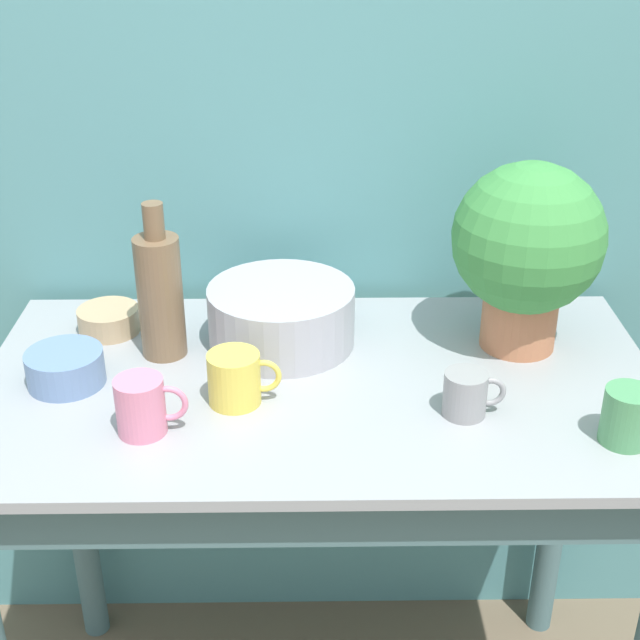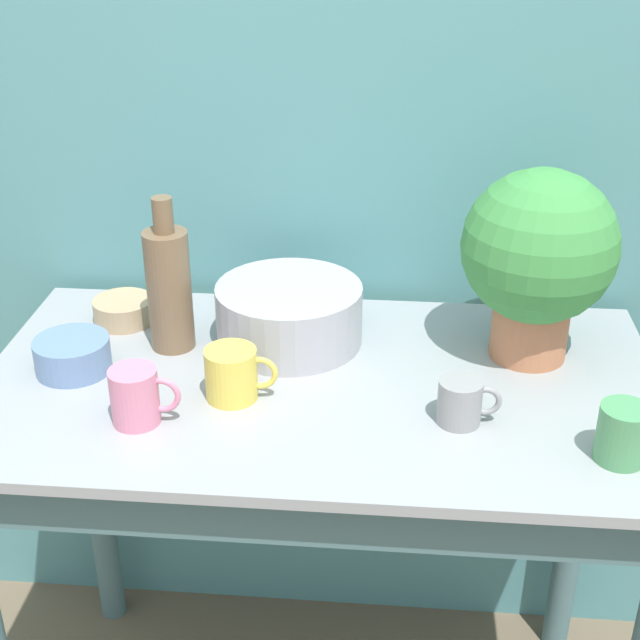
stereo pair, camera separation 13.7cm
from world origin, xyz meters
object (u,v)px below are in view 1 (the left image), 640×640
bottle_tall (160,293)px  mug_pink (142,406)px  bowl_wash_large (281,316)px  bowl_small_blue (65,368)px  mug_yellow (236,378)px  potted_plant (527,245)px  bowl_small_tan (109,320)px  mug_grey (467,394)px  mug_green (629,416)px

bottle_tall → mug_pink: bottle_tall is taller
bowl_wash_large → bowl_small_blue: (-0.37, -0.14, -0.03)m
mug_yellow → bottle_tall: bearing=130.3°
bottle_tall → bowl_small_blue: bottle_tall is taller
potted_plant → bowl_small_tan: 0.81m
mug_grey → mug_green: 0.25m
mug_green → potted_plant: bearing=108.3°
potted_plant → bowl_wash_large: (-0.45, 0.02, -0.15)m
mug_green → mug_yellow: 0.63m
bowl_wash_large → mug_pink: 0.36m
bottle_tall → mug_yellow: bottle_tall is taller
bottle_tall → mug_pink: (0.00, -0.26, -0.07)m
potted_plant → bowl_wash_large: bearing=178.0°
bottle_tall → mug_green: size_ratio=2.59×
potted_plant → bowl_small_blue: 0.85m
bowl_small_blue → mug_green: bearing=-11.6°
mug_yellow → bowl_small_blue: bearing=167.9°
bowl_small_tan → mug_grey: bearing=-25.0°
bottle_tall → bowl_small_tan: bearing=143.7°
bowl_wash_large → mug_yellow: bowl_wash_large is taller
bowl_wash_large → mug_yellow: (-0.07, -0.21, -0.01)m
mug_yellow → bowl_small_tan: (-0.27, 0.26, -0.02)m
bowl_small_tan → bowl_wash_large: bearing=-8.7°
bowl_wash_large → mug_grey: 0.40m
mug_green → mug_pink: 0.76m
mug_pink → mug_green: bearing=-2.7°
bowl_wash_large → bowl_small_tan: bearing=171.3°
mug_green → bowl_wash_large: bearing=148.9°
bottle_tall → bowl_small_tan: size_ratio=2.48×
bottle_tall → mug_green: bottle_tall is taller
mug_grey → bowl_small_blue: mug_grey is taller
mug_grey → mug_pink: size_ratio=0.90×
potted_plant → bowl_small_blue: size_ratio=2.63×
bottle_tall → mug_grey: 0.58m
mug_green → bowl_small_blue: 0.94m
mug_grey → mug_pink: bearing=-175.1°
mug_green → bowl_small_tan: 0.97m
potted_plant → mug_pink: potted_plant is taller
potted_plant → bottle_tall: 0.67m
bottle_tall → bowl_small_blue: (-0.16, -0.11, -0.09)m
bowl_wash_large → mug_grey: (0.31, -0.25, -0.02)m
mug_yellow → bowl_small_blue: (-0.30, 0.06, -0.01)m
mug_pink → bowl_small_tan: mug_pink is taller
bowl_small_tan → potted_plant: bearing=-4.9°
potted_plant → mug_green: size_ratio=3.12×
mug_grey → bowl_small_blue: size_ratio=0.77×
mug_grey → mug_pink: (-0.52, -0.04, 0.01)m
mug_pink → potted_plant: bearing=23.1°
bowl_wash_large → bottle_tall: bearing=-170.3°
bowl_small_blue → bowl_small_tan: (0.04, 0.20, -0.01)m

